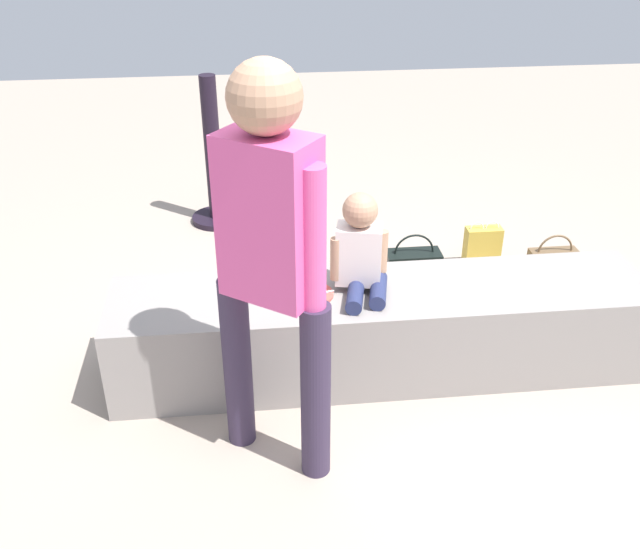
# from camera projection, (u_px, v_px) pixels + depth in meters

# --- Properties ---
(ground_plane) EXTENTS (12.00, 12.00, 0.00)m
(ground_plane) POSITION_uv_depth(u_px,v_px,m) (379.00, 367.00, 3.60)
(ground_plane) COLOR #A49384
(concrete_ledge) EXTENTS (2.58, 0.54, 0.45)m
(concrete_ledge) POSITION_uv_depth(u_px,v_px,m) (381.00, 330.00, 3.49)
(concrete_ledge) COLOR gray
(concrete_ledge) RESTS_ON ground_plane
(child_seated) EXTENTS (0.28, 0.34, 0.48)m
(child_seated) POSITION_uv_depth(u_px,v_px,m) (361.00, 250.00, 3.27)
(child_seated) COLOR navy
(child_seated) RESTS_ON concrete_ledge
(adult_standing) EXTENTS (0.42, 0.37, 1.67)m
(adult_standing) POSITION_uv_depth(u_px,v_px,m) (270.00, 244.00, 2.58)
(adult_standing) COLOR #332840
(adult_standing) RESTS_ON ground_plane
(cake_plate) EXTENTS (0.22, 0.22, 0.07)m
(cake_plate) POSITION_uv_depth(u_px,v_px,m) (310.00, 291.00, 3.33)
(cake_plate) COLOR #E0594C
(cake_plate) RESTS_ON concrete_ledge
(gift_bag) EXTENTS (0.22, 0.10, 0.31)m
(gift_bag) POSITION_uv_depth(u_px,v_px,m) (482.00, 247.00, 4.45)
(gift_bag) COLOR gold
(gift_bag) RESTS_ON ground_plane
(railing_post) EXTENTS (0.36, 0.36, 1.03)m
(railing_post) POSITION_uv_depth(u_px,v_px,m) (214.00, 170.00, 4.91)
(railing_post) COLOR black
(railing_post) RESTS_ON ground_plane
(water_bottle_near_gift) EXTENTS (0.06, 0.06, 0.18)m
(water_bottle_near_gift) POSITION_uv_depth(u_px,v_px,m) (280.00, 253.00, 4.50)
(water_bottle_near_gift) COLOR silver
(water_bottle_near_gift) RESTS_ON ground_plane
(handbag_black_leather) EXTENTS (0.32, 0.15, 0.34)m
(handbag_black_leather) POSITION_uv_depth(u_px,v_px,m) (413.00, 268.00, 4.26)
(handbag_black_leather) COLOR black
(handbag_black_leather) RESTS_ON ground_plane
(handbag_brown_canvas) EXTENTS (0.28, 0.12, 0.36)m
(handbag_brown_canvas) POSITION_uv_depth(u_px,v_px,m) (552.00, 270.00, 4.20)
(handbag_brown_canvas) COLOR brown
(handbag_brown_canvas) RESTS_ON ground_plane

